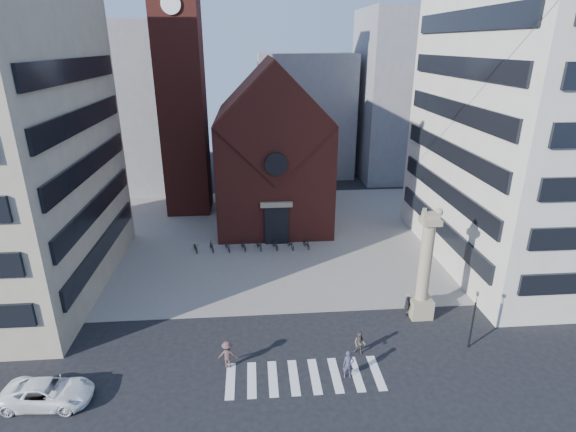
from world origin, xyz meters
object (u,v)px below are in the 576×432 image
at_px(lion_column, 424,275).
at_px(pedestrian_1, 360,344).
at_px(traffic_light, 473,318).
at_px(pedestrian_2, 407,306).
at_px(pedestrian_0, 348,365).
at_px(scooter_0, 196,247).
at_px(white_car, 47,393).

relative_size(lion_column, pedestrian_1, 5.36).
xyz_separation_m(traffic_light, pedestrian_2, (-3.00, 4.00, -1.45)).
distance_m(traffic_light, pedestrian_0, 9.16).
height_order(lion_column, scooter_0, lion_column).
bearing_deg(pedestrian_2, lion_column, -79.80).
bearing_deg(scooter_0, pedestrian_2, -52.60).
distance_m(traffic_light, white_car, 26.50).
relative_size(pedestrian_1, pedestrian_2, 0.97).
height_order(pedestrian_0, scooter_0, pedestrian_0).
distance_m(lion_column, white_car, 25.42).
distance_m(white_car, pedestrian_1, 18.94).
bearing_deg(scooter_0, white_car, -123.98).
xyz_separation_m(pedestrian_1, scooter_0, (-12.51, 16.65, -0.30)).
distance_m(lion_column, pedestrian_0, 9.55).
bearing_deg(white_car, pedestrian_1, -77.58).
height_order(white_car, pedestrian_1, pedestrian_1).
height_order(white_car, scooter_0, white_car).
height_order(lion_column, white_car, lion_column).
bearing_deg(lion_column, white_car, -164.11).
bearing_deg(pedestrian_1, pedestrian_2, 75.73).
distance_m(white_car, scooter_0, 20.44).
xyz_separation_m(pedestrian_0, pedestrian_1, (1.21, 2.12, -0.12)).
bearing_deg(pedestrian_0, pedestrian_1, 63.35).
xyz_separation_m(lion_column, pedestrian_1, (-5.58, -4.10, -2.65)).
distance_m(white_car, pedestrian_2, 24.30).
bearing_deg(traffic_light, pedestrian_1, -179.25).
bearing_deg(pedestrian_1, lion_column, 70.15).
xyz_separation_m(lion_column, scooter_0, (-18.09, 12.56, -2.95)).
height_order(white_car, pedestrian_0, pedestrian_0).
height_order(traffic_light, pedestrian_0, traffic_light).
distance_m(traffic_light, pedestrian_1, 7.71).
relative_size(white_car, pedestrian_0, 2.69).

